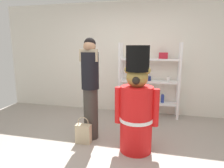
# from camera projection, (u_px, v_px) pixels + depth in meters

# --- Properties ---
(ground_plane) EXTENTS (6.40, 6.40, 0.00)m
(ground_plane) POSITION_uv_depth(u_px,v_px,m) (105.00, 158.00, 2.77)
(ground_plane) COLOR #9E9389
(back_wall) EXTENTS (6.40, 0.12, 2.60)m
(back_wall) POSITION_uv_depth(u_px,v_px,m) (129.00, 58.00, 4.63)
(back_wall) COLOR silver
(back_wall) RESTS_ON ground_plane
(merchandise_shelf) EXTENTS (1.35, 0.35, 1.66)m
(merchandise_shelf) POSITION_uv_depth(u_px,v_px,m) (149.00, 79.00, 4.39)
(merchandise_shelf) COLOR white
(merchandise_shelf) RESTS_ON ground_plane
(teddy_bear_guard) EXTENTS (0.66, 0.50, 1.59)m
(teddy_bear_guard) POSITION_uv_depth(u_px,v_px,m) (136.00, 107.00, 2.87)
(teddy_bear_guard) COLOR red
(teddy_bear_guard) RESTS_ON ground_plane
(person_shopper) EXTENTS (0.30, 0.29, 1.72)m
(person_shopper) POSITION_uv_depth(u_px,v_px,m) (90.00, 87.00, 3.24)
(person_shopper) COLOR #38332D
(person_shopper) RESTS_ON ground_plane
(shopping_bag) EXTENTS (0.25, 0.13, 0.45)m
(shopping_bag) POSITION_uv_depth(u_px,v_px,m) (83.00, 133.00, 3.19)
(shopping_bag) COLOR #C1AD89
(shopping_bag) RESTS_ON ground_plane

